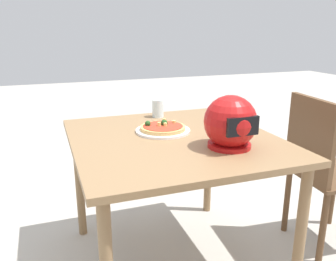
{
  "coord_description": "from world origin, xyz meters",
  "views": [
    {
      "loc": [
        0.59,
        1.57,
        1.26
      ],
      "look_at": [
        0.01,
        -0.05,
        0.75
      ],
      "focal_mm": 37.72,
      "sensor_mm": 36.0,
      "label": 1
    }
  ],
  "objects_px": {
    "pizza": "(163,127)",
    "chair_side": "(321,166)",
    "drinking_glass": "(158,108)",
    "motorcycle_helmet": "(230,123)",
    "dining_table": "(173,152)"
  },
  "relations": [
    {
      "from": "drinking_glass",
      "to": "chair_side",
      "type": "xyz_separation_m",
      "value": [
        -0.8,
        0.53,
        -0.28
      ]
    },
    {
      "from": "pizza",
      "to": "chair_side",
      "type": "height_order",
      "value": "chair_side"
    },
    {
      "from": "drinking_glass",
      "to": "motorcycle_helmet",
      "type": "bearing_deg",
      "value": 101.45
    },
    {
      "from": "dining_table",
      "to": "motorcycle_helmet",
      "type": "bearing_deg",
      "value": 128.53
    },
    {
      "from": "pizza",
      "to": "chair_side",
      "type": "relative_size",
      "value": 0.26
    },
    {
      "from": "pizza",
      "to": "drinking_glass",
      "type": "relative_size",
      "value": 2.23
    },
    {
      "from": "drinking_glass",
      "to": "pizza",
      "type": "bearing_deg",
      "value": 76.23
    },
    {
      "from": "chair_side",
      "to": "pizza",
      "type": "bearing_deg",
      "value": -14.07
    },
    {
      "from": "pizza",
      "to": "chair_side",
      "type": "distance_m",
      "value": 0.94
    },
    {
      "from": "pizza",
      "to": "motorcycle_helmet",
      "type": "relative_size",
      "value": 0.99
    },
    {
      "from": "dining_table",
      "to": "pizza",
      "type": "height_order",
      "value": "pizza"
    },
    {
      "from": "drinking_glass",
      "to": "dining_table",
      "type": "bearing_deg",
      "value": 82.45
    },
    {
      "from": "pizza",
      "to": "drinking_glass",
      "type": "distance_m",
      "value": 0.32
    },
    {
      "from": "motorcycle_helmet",
      "to": "chair_side",
      "type": "height_order",
      "value": "motorcycle_helmet"
    },
    {
      "from": "pizza",
      "to": "motorcycle_helmet",
      "type": "xyz_separation_m",
      "value": [
        -0.21,
        0.34,
        0.09
      ]
    }
  ]
}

